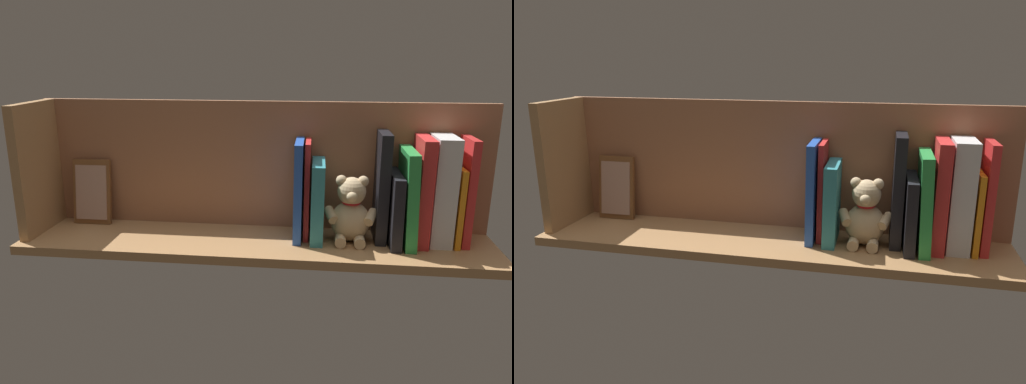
# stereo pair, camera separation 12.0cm
# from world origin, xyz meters

# --- Properties ---
(ground_plane) EXTENTS (1.16, 0.25, 0.02)m
(ground_plane) POSITION_xyz_m (0.00, 0.00, -0.01)
(ground_plane) COLOR #A87A4C
(shelf_back_panel) EXTENTS (1.16, 0.02, 0.33)m
(shelf_back_panel) POSITION_xyz_m (0.00, -0.10, 0.17)
(shelf_back_panel) COLOR #9E6646
(shelf_back_panel) RESTS_ON ground_plane
(shelf_side_divider) EXTENTS (0.02, 0.19, 0.33)m
(shelf_side_divider) POSITION_xyz_m (0.56, 0.00, 0.17)
(shelf_side_divider) COLOR #A87A4C
(shelf_side_divider) RESTS_ON ground_plane
(book_0) EXTENTS (0.02, 0.11, 0.26)m
(book_0) POSITION_xyz_m (-0.50, -0.04, 0.13)
(book_0) COLOR red
(book_0) RESTS_ON ground_plane
(book_1) EXTENTS (0.01, 0.12, 0.19)m
(book_1) POSITION_xyz_m (-0.48, -0.03, 0.10)
(book_1) COLOR orange
(book_1) RESTS_ON ground_plane
(dictionary_thick_white) EXTENTS (0.05, 0.11, 0.26)m
(dictionary_thick_white) POSITION_xyz_m (-0.44, -0.03, 0.13)
(dictionary_thick_white) COLOR silver
(dictionary_thick_white) RESTS_ON ground_plane
(book_2) EXTENTS (0.03, 0.13, 0.26)m
(book_2) POSITION_xyz_m (-0.40, -0.03, 0.13)
(book_2) COLOR red
(book_2) RESTS_ON ground_plane
(book_3) EXTENTS (0.03, 0.15, 0.23)m
(book_3) POSITION_xyz_m (-0.36, -0.02, 0.12)
(book_3) COLOR green
(book_3) RESTS_ON ground_plane
(book_4) EXTENTS (0.03, 0.15, 0.17)m
(book_4) POSITION_xyz_m (-0.33, -0.02, 0.09)
(book_4) COLOR black
(book_4) RESTS_ON ground_plane
(book_5) EXTENTS (0.03, 0.11, 0.27)m
(book_5) POSITION_xyz_m (-0.30, -0.04, 0.13)
(book_5) COLOR black
(book_5) RESTS_ON ground_plane
(teddy_bear) EXTENTS (0.13, 0.11, 0.16)m
(teddy_bear) POSITION_xyz_m (-0.23, -0.01, 0.07)
(teddy_bear) COLOR #D1B284
(teddy_bear) RESTS_ON ground_plane
(book_6) EXTENTS (0.03, 0.14, 0.20)m
(book_6) POSITION_xyz_m (-0.15, -0.02, 0.10)
(book_6) COLOR teal
(book_6) RESTS_ON ground_plane
(book_7) EXTENTS (0.01, 0.11, 0.24)m
(book_7) POSITION_xyz_m (-0.12, -0.04, 0.12)
(book_7) COLOR red
(book_7) RESTS_ON ground_plane
(book_8) EXTENTS (0.02, 0.13, 0.24)m
(book_8) POSITION_xyz_m (-0.10, -0.03, 0.12)
(book_8) COLOR blue
(book_8) RESTS_ON ground_plane
(picture_frame_leaning) EXTENTS (0.10, 0.04, 0.17)m
(picture_frame_leaning) POSITION_xyz_m (0.45, -0.07, 0.09)
(picture_frame_leaning) COLOR brown
(picture_frame_leaning) RESTS_ON ground_plane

